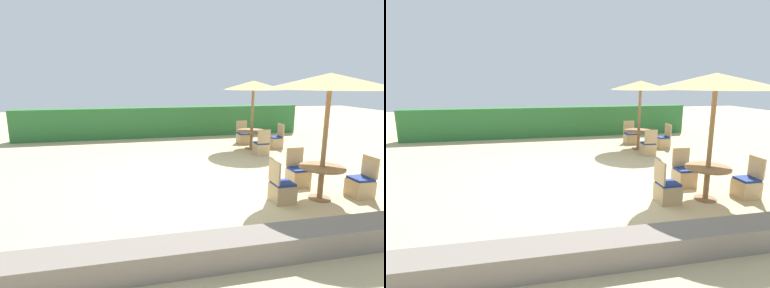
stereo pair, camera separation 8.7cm
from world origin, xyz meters
TOP-DOWN VIEW (x-y plane):
  - ground_plane at (0.00, 0.00)m, footprint 40.00×40.00m
  - hedge_row at (0.00, 6.68)m, footprint 13.00×0.70m
  - stone_border at (0.00, -3.42)m, footprint 10.00×0.56m
  - parasol_front_right at (2.43, -1.61)m, footprint 2.62×2.62m
  - round_table_front_right at (2.43, -1.61)m, footprint 0.96×0.96m
  - patio_chair_front_right_north at (2.43, -0.69)m, footprint 0.46×0.46m
  - patio_chair_front_right_west at (1.51, -1.57)m, footprint 0.46×0.46m
  - patio_chair_front_right_east at (3.42, -1.67)m, footprint 0.46×0.46m
  - parasol_back_right at (2.93, 3.37)m, footprint 2.23×2.23m
  - round_table_back_right at (2.93, 3.37)m, footprint 1.08×1.08m
  - patio_chair_back_right_south at (2.90, 2.42)m, footprint 0.46×0.46m
  - patio_chair_back_right_north at (2.99, 4.36)m, footprint 0.46×0.46m
  - patio_chair_back_right_east at (3.93, 3.33)m, footprint 0.46×0.46m

SIDE VIEW (x-z plane):
  - ground_plane at x=0.00m, z-range 0.00..0.00m
  - stone_border at x=0.00m, z-range 0.00..0.39m
  - patio_chair_front_right_north at x=2.43m, z-range -0.20..0.73m
  - patio_chair_front_right_west at x=1.51m, z-range -0.20..0.73m
  - patio_chair_front_right_east at x=3.42m, z-range -0.20..0.73m
  - patio_chair_back_right_south at x=2.90m, z-range -0.20..0.73m
  - patio_chair_back_right_north at x=2.99m, z-range -0.20..0.73m
  - patio_chair_back_right_east at x=3.93m, z-range -0.20..0.73m
  - round_table_front_right at x=2.43m, z-range 0.19..0.94m
  - round_table_back_right at x=2.93m, z-range 0.21..0.94m
  - hedge_row at x=0.00m, z-range 0.00..1.37m
  - parasol_back_right at x=2.93m, z-range 1.11..3.68m
  - parasol_front_right at x=2.43m, z-range 1.20..3.94m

